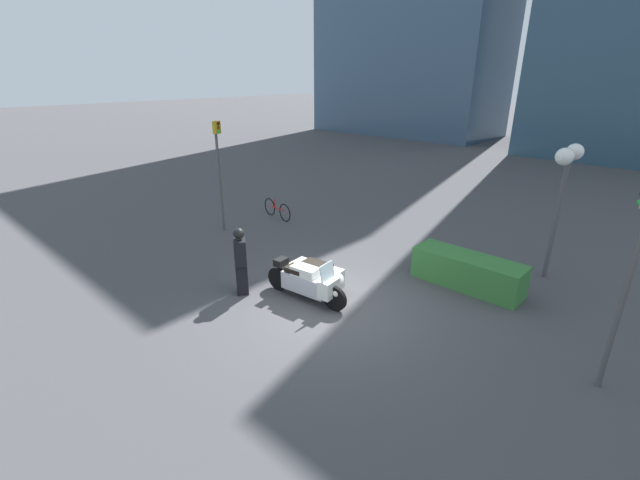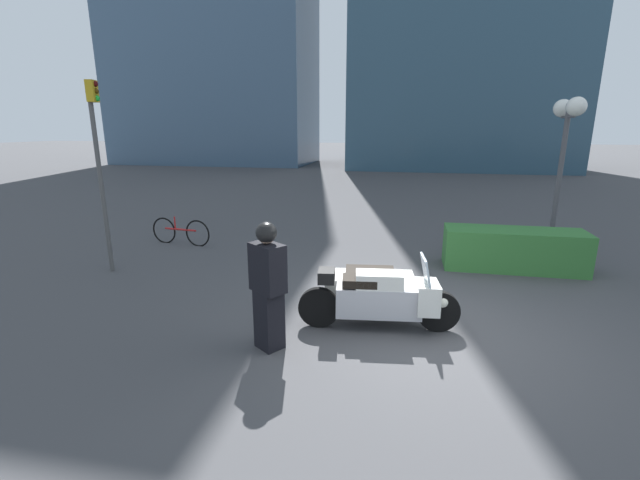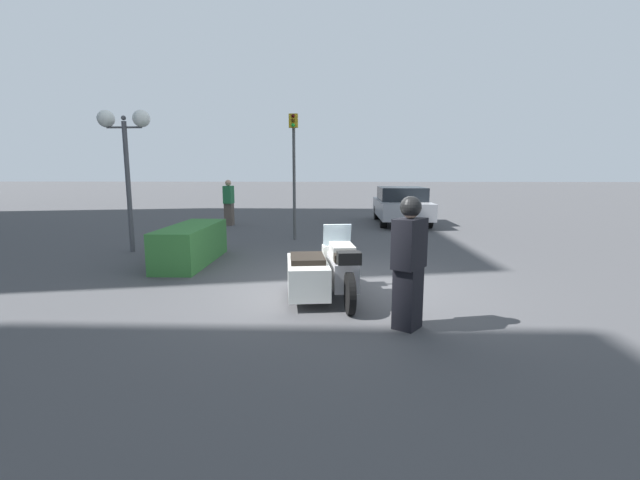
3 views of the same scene
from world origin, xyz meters
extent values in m
plane|color=#424244|center=(0.00, 0.00, 0.00)|extent=(160.00, 160.00, 0.00)
cylinder|color=black|center=(0.13, 0.07, 0.31)|extent=(0.63, 0.17, 0.62)
cylinder|color=black|center=(-1.62, -0.14, 0.31)|extent=(0.63, 0.17, 0.62)
cylinder|color=black|center=(-0.98, 0.52, 0.24)|extent=(0.49, 0.16, 0.49)
cube|color=#B7B7BC|center=(-0.75, -0.03, 0.44)|extent=(1.28, 0.53, 0.45)
cube|color=silver|center=(-0.75, -0.03, 0.77)|extent=(0.72, 0.44, 0.24)
cube|color=black|center=(-1.03, -0.07, 0.75)|extent=(0.54, 0.42, 0.12)
cube|color=silver|center=(-0.05, 0.05, 0.53)|extent=(0.38, 0.55, 0.44)
cube|color=silver|center=(-0.09, 0.04, 0.95)|extent=(0.17, 0.51, 0.40)
sphere|color=white|center=(0.17, 0.07, 0.47)|extent=(0.18, 0.18, 0.18)
cube|color=silver|center=(-0.93, 0.52, 0.40)|extent=(1.47, 0.79, 0.50)
sphere|color=silver|center=(-0.33, 0.59, 0.42)|extent=(0.47, 0.48, 0.47)
cube|color=black|center=(-0.93, 0.52, 0.69)|extent=(0.83, 0.62, 0.09)
cube|color=black|center=(-1.51, -0.13, 0.82)|extent=(0.28, 0.37, 0.18)
cube|color=black|center=(-2.16, -0.89, 0.41)|extent=(0.44, 0.43, 0.82)
cube|color=black|center=(-2.16, -0.89, 1.15)|extent=(0.56, 0.52, 0.65)
sphere|color=tan|center=(-2.16, -0.89, 1.58)|extent=(0.22, 0.22, 0.22)
sphere|color=black|center=(-2.16, -0.89, 1.62)|extent=(0.28, 0.28, 0.28)
cube|color=#337033|center=(1.86, 3.36, 0.43)|extent=(2.82, 0.90, 0.86)
cylinder|color=#4C4C51|center=(3.20, 5.38, 1.66)|extent=(0.12, 0.12, 3.31)
cylinder|color=#4C4C51|center=(3.20, 5.38, 3.16)|extent=(0.05, 0.90, 0.05)
sphere|color=white|center=(3.20, 5.84, 3.38)|extent=(0.43, 0.43, 0.43)
sphere|color=white|center=(3.20, 4.93, 3.38)|extent=(0.43, 0.43, 0.43)
sphere|color=#4C4C51|center=(3.20, 5.38, 3.39)|extent=(0.12, 0.12, 0.12)
cylinder|color=#4C4C4C|center=(5.35, 1.32, 1.67)|extent=(0.09, 0.09, 3.35)
cube|color=#B79319|center=(5.29, 1.32, 3.55)|extent=(0.14, 0.26, 0.40)
sphere|color=#410707|center=(5.22, 1.32, 3.68)|extent=(0.11, 0.11, 0.11)
sphere|color=#462D06|center=(5.22, 1.32, 3.55)|extent=(0.11, 0.11, 0.11)
sphere|color=green|center=(5.22, 1.32, 3.42)|extent=(0.11, 0.11, 0.11)
cube|color=#9E9EA3|center=(9.58, -2.57, 0.62)|extent=(4.53, 1.95, 0.63)
cube|color=black|center=(9.58, -2.57, 1.19)|extent=(2.36, 1.77, 0.52)
cylinder|color=black|center=(10.98, -1.75, 0.30)|extent=(0.60, 0.23, 0.60)
cylinder|color=black|center=(10.96, -3.42, 0.30)|extent=(0.60, 0.23, 0.60)
cylinder|color=black|center=(8.19, -1.72, 0.30)|extent=(0.60, 0.23, 0.60)
cylinder|color=black|center=(8.17, -3.39, 0.30)|extent=(0.60, 0.23, 0.60)
cube|color=brown|center=(8.77, 4.19, 0.43)|extent=(0.37, 0.33, 0.85)
cube|color=#26723F|center=(8.77, 4.19, 1.19)|extent=(0.52, 0.34, 0.67)
sphere|color=tan|center=(8.77, 4.19, 1.64)|extent=(0.23, 0.23, 0.23)
camera|label=1|loc=(5.91, -6.65, 5.27)|focal=24.00mm
camera|label=2|loc=(-0.42, -5.96, 2.93)|focal=24.00mm
camera|label=3|loc=(-7.66, 0.09, 2.07)|focal=24.00mm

